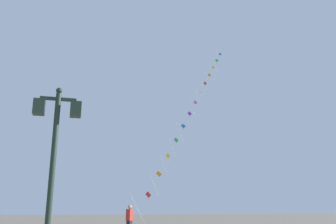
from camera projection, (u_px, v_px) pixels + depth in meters
name	position (u px, v px, depth m)	size (l,w,h in m)	color
twin_lantern_lamp_post	(55.00, 140.00, 8.88)	(1.19, 0.28, 4.55)	#1E2D23
kite_train	(193.00, 108.00, 31.85)	(13.26, 15.83, 19.93)	brown
kite_flyer	(129.00, 220.00, 18.82)	(0.49, 0.58, 1.71)	#1E1E2D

